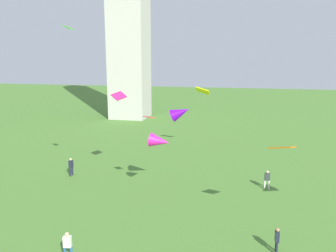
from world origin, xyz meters
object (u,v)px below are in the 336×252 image
(kite_flying_1, at_px, (282,148))
(kite_flying_5, at_px, (203,91))
(person_2, at_px, (267,179))
(kite_flying_6, at_px, (68,28))
(kite_flying_3, at_px, (181,112))
(person_0, at_px, (68,244))
(kite_flying_0, at_px, (160,141))
(kite_flying_7, at_px, (119,96))
(person_3, at_px, (277,239))
(kite_flying_4, at_px, (149,117))
(person_1, at_px, (71,166))

(kite_flying_1, relative_size, kite_flying_5, 1.12)
(person_2, xyz_separation_m, kite_flying_6, (-15.67, -5.16, 12.76))
(person_2, relative_size, kite_flying_3, 1.13)
(person_0, bearing_deg, kite_flying_6, 105.24)
(person_2, distance_m, kite_flying_0, 10.12)
(person_2, height_order, kite_flying_6, kite_flying_6)
(kite_flying_1, relative_size, kite_flying_7, 1.29)
(kite_flying_3, xyz_separation_m, kite_flying_6, (-9.13, 2.28, 5.84))
(kite_flying_5, bearing_deg, person_3, 118.08)
(kite_flying_0, xyz_separation_m, kite_flying_3, (2.75, -5.38, 3.48))
(kite_flying_4, bearing_deg, kite_flying_6, -140.27)
(person_0, bearing_deg, kite_flying_7, 87.10)
(person_1, height_order, kite_flying_0, kite_flying_0)
(kite_flying_0, xyz_separation_m, kite_flying_4, (-0.06, -3.12, 2.66))
(kite_flying_6, bearing_deg, kite_flying_1, -156.43)
(kite_flying_3, bearing_deg, kite_flying_0, 29.32)
(kite_flying_1, relative_size, kite_flying_6, 1.72)
(person_3, xyz_separation_m, kite_flying_4, (-9.21, 5.15, 6.14))
(person_2, relative_size, kite_flying_4, 1.60)
(person_0, distance_m, kite_flying_7, 14.21)
(person_2, height_order, kite_flying_0, kite_flying_0)
(person_2, xyz_separation_m, person_3, (-0.14, -10.33, -0.04))
(person_2, bearing_deg, kite_flying_6, 11.96)
(person_0, height_order, kite_flying_5, kite_flying_5)
(person_1, height_order, kite_flying_3, kite_flying_3)
(person_0, height_order, person_1, person_1)
(person_1, bearing_deg, person_3, -112.91)
(kite_flying_0, bearing_deg, kite_flying_3, -148.96)
(person_0, xyz_separation_m, kite_flying_6, (-3.65, 8.44, 12.73))
(kite_flying_4, relative_size, kite_flying_7, 0.79)
(kite_flying_1, height_order, kite_flying_3, kite_flying_3)
(kite_flying_0, bearing_deg, person_2, -73.55)
(kite_flying_3, bearing_deg, person_2, -39.10)
(person_0, relative_size, kite_flying_5, 1.13)
(kite_flying_3, bearing_deg, kite_flying_7, 49.72)
(kite_flying_4, height_order, kite_flying_6, kite_flying_6)
(person_3, height_order, kite_flying_3, kite_flying_3)
(person_1, distance_m, kite_flying_1, 20.93)
(person_0, relative_size, kite_flying_3, 1.16)
(kite_flying_0, bearing_deg, kite_flying_6, 119.86)
(kite_flying_7, bearing_deg, kite_flying_1, -92.37)
(person_2, xyz_separation_m, kite_flying_7, (-13.14, -1.40, 7.21))
(person_0, xyz_separation_m, kite_flying_7, (-1.12, 12.21, 7.18))
(kite_flying_4, bearing_deg, person_2, 68.90)
(person_0, distance_m, kite_flying_4, 10.72)
(person_0, relative_size, kite_flying_7, 1.30)
(kite_flying_0, distance_m, kite_flying_6, 11.71)
(kite_flying_3, relative_size, kite_flying_4, 1.42)
(person_2, bearing_deg, kite_flying_3, 42.41)
(person_3, relative_size, kite_flying_6, 1.61)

